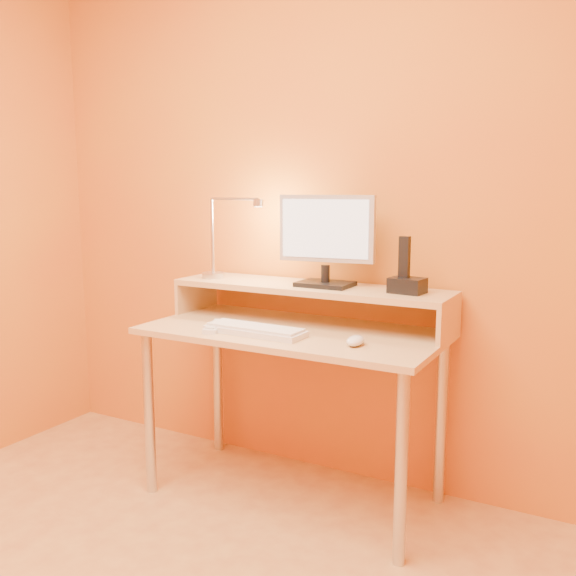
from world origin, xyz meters
The scene contains 25 objects.
wall_back centered at (0.00, 1.50, 1.25)m, with size 3.00×0.04×2.50m, color #CA5B1E.
desk_leg_fl centered at (-0.55, 0.93, 0.35)m, with size 0.04×0.04×0.69m, color #BCBCC2.
desk_leg_fr centered at (0.55, 0.93, 0.35)m, with size 0.04×0.04×0.69m, color #BCBCC2.
desk_leg_bl centered at (-0.55, 1.43, 0.35)m, with size 0.04×0.04×0.69m, color #BCBCC2.
desk_leg_br centered at (0.55, 1.43, 0.35)m, with size 0.04×0.04×0.69m, color #BCBCC2.
desk_lower centered at (0.00, 1.18, 0.71)m, with size 1.20×0.60×0.03m, color tan.
shelf_riser_left centered at (-0.59, 1.33, 0.79)m, with size 0.02×0.30×0.14m, color tan.
shelf_riser_right centered at (0.59, 1.33, 0.79)m, with size 0.02×0.30×0.14m, color tan.
desk_shelf centered at (0.00, 1.33, 0.87)m, with size 1.20×0.30×0.03m, color tan.
monitor_foot centered at (0.07, 1.33, 0.89)m, with size 0.22×0.16×0.02m, color black.
monitor_neck centered at (0.07, 1.33, 0.93)m, with size 0.04×0.04×0.07m, color black.
monitor_panel centered at (0.07, 1.34, 1.12)m, with size 0.40×0.04×0.27m, color #B0B0B6.
monitor_back centered at (0.07, 1.36, 1.12)m, with size 0.36×0.01×0.23m, color black.
monitor_screen centered at (0.07, 1.32, 1.12)m, with size 0.36×0.00×0.24m, color white.
lamp_base centered at (-0.47, 1.30, 0.89)m, with size 0.10×0.10×0.03m, color #BCBCC2.
lamp_post centered at (-0.47, 1.30, 1.07)m, with size 0.01×0.01×0.33m, color #BCBCC2.
lamp_arm centered at (-0.35, 1.30, 1.24)m, with size 0.01×0.01×0.24m, color #BCBCC2.
lamp_head centered at (-0.23, 1.30, 1.22)m, with size 0.04×0.04×0.03m, color #BCBCC2.
lamp_bulb centered at (-0.23, 1.30, 1.20)m, with size 0.03×0.03×0.00m, color #FFEAC6.
phone_dock centered at (0.42, 1.33, 0.91)m, with size 0.13×0.10×0.06m, color black.
phone_handset centered at (0.41, 1.33, 1.02)m, with size 0.04×0.03×0.16m, color black.
phone_led centered at (0.47, 1.28, 0.91)m, with size 0.01×0.00×0.04m, color #1921F9.
keyboard centered at (-0.09, 1.04, 0.73)m, with size 0.41×0.13×0.02m, color silver.
mouse centered at (0.32, 1.06, 0.74)m, with size 0.06×0.11×0.04m, color silver.
remote_control centered at (-0.28, 1.03, 0.73)m, with size 0.05×0.20×0.02m, color silver.
Camera 1 is at (1.18, -1.02, 1.30)m, focal length 39.52 mm.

